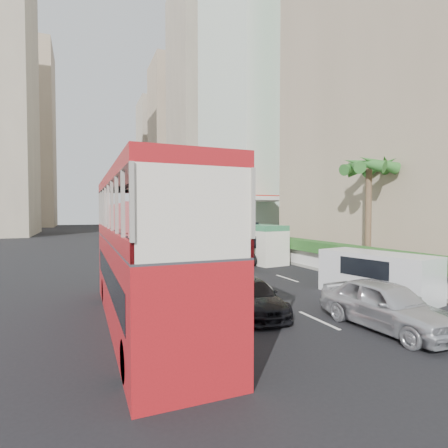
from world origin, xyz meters
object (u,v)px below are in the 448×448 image
shell_station (254,221)px  car_silver_lane_a (227,300)px  van_asset (205,260)px  palm_tree (368,219)px  car_black (251,313)px  double_decker_bus (146,249)px  minibus_far (251,243)px  panel_van_near (377,275)px  car_silver_lane_b (385,329)px  minibus_near (219,245)px  panel_van_far (215,242)px

shell_station → car_silver_lane_a: bearing=-120.1°
van_asset → palm_tree: 12.50m
car_silver_lane_a → car_black: 2.11m
double_decker_bus → minibus_far: size_ratio=1.72×
car_silver_lane_a → panel_van_near: (6.41, -2.02, 0.99)m
car_silver_lane_a → van_asset: bearing=65.2°
panel_van_near → car_silver_lane_b: bearing=-143.7°
van_asset → shell_station: shell_station is taller
car_silver_lane_a → shell_station: bearing=49.9°
car_silver_lane_b → minibus_far: size_ratio=0.73×
van_asset → minibus_near: bearing=-96.6°
minibus_near → palm_tree: 10.00m
double_decker_bus → palm_tree: 14.39m
car_black → car_silver_lane_a: bearing=98.1°
palm_tree → shell_station: 19.14m
panel_van_far → palm_tree: palm_tree is taller
panel_van_far → car_silver_lane_a: bearing=-107.9°
car_silver_lane_a → minibus_near: bearing=60.4°
shell_station → palm_tree: bearing=-96.6°
car_black → panel_van_far: bearing=78.4°
minibus_near → car_silver_lane_b: bearing=-79.4°
car_silver_lane_a → van_asset: size_ratio=0.92×
car_silver_lane_a → double_decker_bus: bearing=-163.9°
panel_van_near → palm_tree: size_ratio=0.77×
van_asset → shell_station: size_ratio=0.61×
double_decker_bus → car_silver_lane_b: double_decker_bus is taller
car_silver_lane_a → panel_van_far: bearing=60.7°
car_silver_lane_a → minibus_far: size_ratio=0.70×
minibus_far → panel_van_near: size_ratio=1.30×
car_silver_lane_b → car_black: (-3.21, 3.29, 0.00)m
van_asset → minibus_far: 3.92m
van_asset → shell_station: 13.15m
double_decker_bus → minibus_near: bearing=57.6°
van_asset → palm_tree: bearing=-64.3°
panel_van_near → palm_tree: 6.04m
panel_van_far → shell_station: (6.07, 3.50, 1.85)m
car_silver_lane_a → panel_van_near: bearing=-27.5°
minibus_near → panel_van_near: bearing=-64.1°
van_asset → minibus_far: minibus_far is taller
car_silver_lane_a → minibus_far: (6.32, 10.17, 1.42)m
palm_tree → minibus_near: bearing=133.4°
car_black → van_asset: van_asset is taller
van_asset → panel_van_far: (3.00, 5.62, 0.90)m
car_silver_lane_b → minibus_near: (-0.00, 14.69, 1.46)m
car_black → double_decker_bus: bearing=-178.6°
car_silver_lane_b → shell_station: size_ratio=0.58×
double_decker_bus → van_asset: double_decker_bus is taller
palm_tree → shell_station: size_ratio=0.80×
double_decker_bus → shell_station: size_ratio=1.38×
panel_van_near → minibus_far: bearing=79.3°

